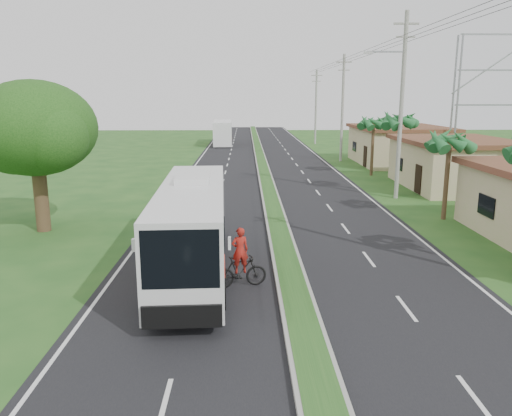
{
  "coord_description": "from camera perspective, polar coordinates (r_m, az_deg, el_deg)",
  "views": [
    {
      "loc": [
        -1.68,
        -14.89,
        6.68
      ],
      "look_at": [
        -1.21,
        7.01,
        1.8
      ],
      "focal_mm": 35.0,
      "sensor_mm": 36.0,
      "label": 1
    }
  ],
  "objects": [
    {
      "name": "utility_pole_d",
      "position": [
        73.61,
        6.86,
        11.48
      ],
      "size": [
        1.6,
        0.28,
        10.5
      ],
      "color": "gray",
      "rests_on": "ground"
    },
    {
      "name": "utility_pole_c",
      "position": [
        53.87,
        9.86,
        11.3
      ],
      "size": [
        1.6,
        0.28,
        11.0
      ],
      "color": "gray",
      "rests_on": "ground"
    },
    {
      "name": "palm_verge_d",
      "position": [
        44.33,
        13.3,
        9.47
      ],
      "size": [
        2.4,
        2.4,
        5.25
      ],
      "color": "#473321",
      "rests_on": "ground"
    },
    {
      "name": "shade_tree",
      "position": [
        27.06,
        -24.15,
        7.97
      ],
      "size": [
        6.3,
        6.0,
        7.54
      ],
      "color": "#473321",
      "rests_on": "ground"
    },
    {
      "name": "motorcyclist",
      "position": [
        17.89,
        -1.83,
        -6.7
      ],
      "size": [
        2.01,
        0.99,
        2.22
      ],
      "rotation": [
        0.0,
        0.0,
        0.24
      ],
      "color": "black",
      "rests_on": "ground"
    },
    {
      "name": "shop_mid",
      "position": [
        40.37,
        21.71,
        4.8
      ],
      "size": [
        7.6,
        10.6,
        3.67
      ],
      "color": "tan",
      "rests_on": "ground"
    },
    {
      "name": "road_asphalt",
      "position": [
        35.56,
        1.5,
        1.74
      ],
      "size": [
        14.0,
        160.0,
        0.02
      ],
      "primitive_type": "cube",
      "color": "black",
      "rests_on": "ground"
    },
    {
      "name": "ground",
      "position": [
        16.41,
        4.84,
        -11.51
      ],
      "size": [
        180.0,
        180.0,
        0.0
      ],
      "primitive_type": "plane",
      "color": "#204C1C",
      "rests_on": "ground"
    },
    {
      "name": "palm_verge_b",
      "position": [
        29.18,
        21.26,
        7.14
      ],
      "size": [
        2.4,
        2.4,
        5.05
      ],
      "color": "#473321",
      "rests_on": "ground"
    },
    {
      "name": "billboard_lattice",
      "position": [
        50.75,
        27.16,
        11.37
      ],
      "size": [
        10.18,
        1.18,
        12.07
      ],
      "color": "gray",
      "rests_on": "ground"
    },
    {
      "name": "coach_bus_far",
      "position": [
        72.84,
        -3.82,
        8.76
      ],
      "size": [
        2.88,
        11.58,
        3.35
      ],
      "rotation": [
        0.0,
        0.0,
        0.03
      ],
      "color": "white",
      "rests_on": "ground"
    },
    {
      "name": "median_strip",
      "position": [
        35.55,
        1.5,
        1.89
      ],
      "size": [
        1.2,
        160.0,
        0.18
      ],
      "color": "gray",
      "rests_on": "ground"
    },
    {
      "name": "lane_edge_right",
      "position": [
        36.5,
        12.07,
        1.73
      ],
      "size": [
        0.12,
        160.0,
        0.01
      ],
      "primitive_type": "cube",
      "color": "silver",
      "rests_on": "ground"
    },
    {
      "name": "palm_verge_c",
      "position": [
        35.51,
        16.17,
        9.55
      ],
      "size": [
        2.4,
        2.4,
        5.85
      ],
      "color": "#473321",
      "rests_on": "ground"
    },
    {
      "name": "lane_edge_left",
      "position": [
        35.88,
        -9.25,
        1.66
      ],
      "size": [
        0.12,
        160.0,
        0.01
      ],
      "primitive_type": "cube",
      "color": "silver",
      "rests_on": "ground"
    },
    {
      "name": "shop_far",
      "position": [
        53.46,
        15.95,
        6.98
      ],
      "size": [
        8.6,
        11.6,
        3.82
      ],
      "color": "tan",
      "rests_on": "ground"
    },
    {
      "name": "coach_bus_main",
      "position": [
        19.27,
        -7.25,
        -1.54
      ],
      "size": [
        2.88,
        11.46,
        3.67
      ],
      "rotation": [
        0.0,
        0.0,
        0.05
      ],
      "color": "silver",
      "rests_on": "ground"
    },
    {
      "name": "utility_pole_b",
      "position": [
        34.43,
        16.25,
        11.36
      ],
      "size": [
        3.2,
        0.28,
        12.0
      ],
      "color": "gray",
      "rests_on": "ground"
    }
  ]
}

